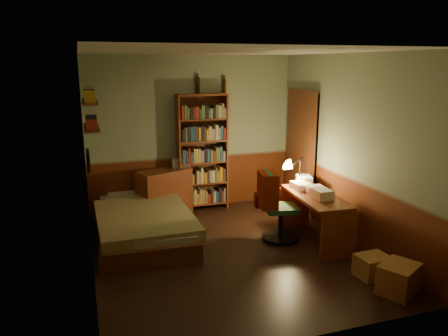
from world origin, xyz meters
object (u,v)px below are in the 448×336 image
object	(u,v)px
dresser	(164,192)
desk_lamp	(300,162)
bed	(142,213)
mini_stereo	(181,162)
cardboard_box_b	(373,266)
office_chair	(281,208)
cardboard_box_a	(399,279)
desk	(314,219)
bookshelf	(202,153)

from	to	relation	value
dresser	desk_lamp	xyz separation A→B (m)	(1.87, -1.16, 0.63)
bed	desk_lamp	xyz separation A→B (m)	(2.34, -0.37, 0.67)
desk_lamp	mini_stereo	bearing A→B (deg)	158.38
dresser	desk_lamp	world-z (taller)	desk_lamp
desk_lamp	cardboard_box_b	distance (m)	1.99
mini_stereo	office_chair	xyz separation A→B (m)	(1.05, -1.71, -0.37)
mini_stereo	office_chair	size ratio (longest dim) A/B	0.32
dresser	office_chair	distance (m)	2.10
office_chair	cardboard_box_a	xyz separation A→B (m)	(0.59, -1.75, -0.31)
desk	cardboard_box_a	world-z (taller)	desk
desk	bed	bearing A→B (deg)	159.99
cardboard_box_b	bookshelf	bearing A→B (deg)	112.28
bed	bookshelf	distance (m)	1.59
bed	cardboard_box_a	distance (m)	3.52
desk	desk_lamp	size ratio (longest dim) A/B	1.90
office_chair	cardboard_box_b	size ratio (longest dim) A/B	2.54
bed	desk	size ratio (longest dim) A/B	1.81
bed	desk_lamp	size ratio (longest dim) A/B	3.45
dresser	mini_stereo	size ratio (longest dim) A/B	2.89
dresser	cardboard_box_a	size ratio (longest dim) A/B	1.97
cardboard_box_b	bed	bearing A→B (deg)	138.17
bed	dresser	size ratio (longest dim) A/B	2.68
dresser	cardboard_box_b	size ratio (longest dim) A/B	2.32
bed	desk_lamp	world-z (taller)	desk_lamp
bookshelf	cardboard_box_b	size ratio (longest dim) A/B	5.35
bed	mini_stereo	xyz separation A→B (m)	(0.79, 0.92, 0.50)
dresser	bookshelf	bearing A→B (deg)	-14.42
mini_stereo	dresser	bearing A→B (deg)	-153.79
cardboard_box_b	mini_stereo	bearing A→B (deg)	117.72
desk_lamp	cardboard_box_a	distance (m)	2.34
mini_stereo	desk_lamp	world-z (taller)	desk_lamp
dresser	cardboard_box_b	xyz separation A→B (m)	(1.92, -2.94, -0.25)
dresser	bookshelf	distance (m)	0.92
mini_stereo	bookshelf	size ratio (longest dim) A/B	0.15
bed	cardboard_box_a	bearing A→B (deg)	-44.14
bed	dresser	distance (m)	0.93
bed	office_chair	xyz separation A→B (m)	(1.84, -0.79, 0.13)
bookshelf	cardboard_box_b	distance (m)	3.38
desk	cardboard_box_a	size ratio (longest dim) A/B	2.91
mini_stereo	bookshelf	distance (m)	0.40
bed	office_chair	bearing A→B (deg)	-21.17
dresser	desk	bearing A→B (deg)	-66.67
dresser	desk	size ratio (longest dim) A/B	0.67
desk_lamp	desk	bearing A→B (deg)	-79.38
bookshelf	cardboard_box_a	distance (m)	3.75
bookshelf	office_chair	xyz separation A→B (m)	(0.68, -1.67, -0.52)
desk	dresser	bearing A→B (deg)	138.74
bookshelf	cardboard_box_b	bearing A→B (deg)	-67.67
mini_stereo	cardboard_box_b	bearing A→B (deg)	-57.77
dresser	mini_stereo	xyz separation A→B (m)	(0.31, 0.13, 0.46)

